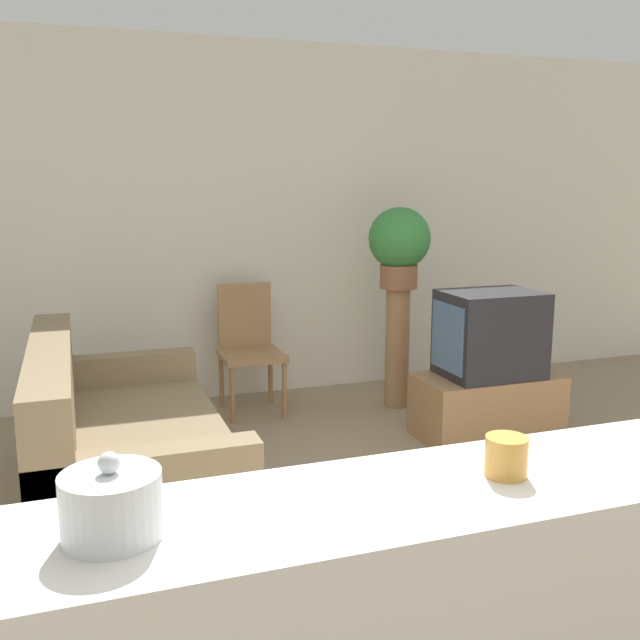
{
  "coord_description": "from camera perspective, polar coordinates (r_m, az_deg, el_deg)",
  "views": [
    {
      "loc": [
        -1.07,
        -1.96,
        1.67
      ],
      "look_at": [
        0.31,
        2.0,
        0.85
      ],
      "focal_mm": 40.0,
      "sensor_mm": 36.0,
      "label": 1
    }
  ],
  "objects": [
    {
      "name": "decorative_bowl",
      "position": [
        1.48,
        -16.34,
        -13.99
      ],
      "size": [
        0.2,
        0.2,
        0.17
      ],
      "color": "silver",
      "rests_on": "foreground_counter"
    },
    {
      "name": "plant_stand",
      "position": [
        5.35,
        6.19,
        -2.2
      ],
      "size": [
        0.18,
        0.18,
        0.9
      ],
      "color": "#9E754C",
      "rests_on": "ground_plane"
    },
    {
      "name": "candle_jar",
      "position": [
        1.76,
        14.67,
        -10.51
      ],
      "size": [
        0.1,
        0.1,
        0.1
      ],
      "color": "gold",
      "rests_on": "foreground_counter"
    },
    {
      "name": "wall_back",
      "position": [
        5.51,
        -8.07,
        7.63
      ],
      "size": [
        9.0,
        0.06,
        2.7
      ],
      "color": "silver",
      "rests_on": "ground_plane"
    },
    {
      "name": "potted_plant",
      "position": [
        5.22,
        6.37,
        6.13
      ],
      "size": [
        0.45,
        0.45,
        0.59
      ],
      "color": "#8E5B3D",
      "rests_on": "plant_stand"
    },
    {
      "name": "tv_stand",
      "position": [
        4.88,
        13.21,
        -6.68
      ],
      "size": [
        0.93,
        0.49,
        0.42
      ],
      "color": "#9E754C",
      "rests_on": "ground_plane"
    },
    {
      "name": "wooden_chair",
      "position": [
        5.25,
        -5.72,
        -1.81
      ],
      "size": [
        0.44,
        0.44,
        0.93
      ],
      "color": "#9E754C",
      "rests_on": "ground_plane"
    },
    {
      "name": "couch",
      "position": [
        3.87,
        -15.62,
        -10.12
      ],
      "size": [
        0.93,
        1.84,
        0.88
      ],
      "color": "#847051",
      "rests_on": "ground_plane"
    },
    {
      "name": "television",
      "position": [
        4.75,
        13.4,
        -1.09
      ],
      "size": [
        0.63,
        0.46,
        0.56
      ],
      "color": "#232328",
      "rests_on": "tv_stand"
    }
  ]
}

